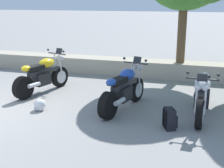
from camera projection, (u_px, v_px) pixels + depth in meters
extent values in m
cube|color=#A89E89|center=(62.00, 63.00, 11.55)|extent=(36.00, 0.80, 0.55)
cylinder|color=black|center=(60.00, 77.00, 9.35)|extent=(0.30, 0.63, 0.62)
cylinder|color=black|center=(23.00, 88.00, 8.18)|extent=(0.34, 0.65, 0.62)
cylinder|color=silver|center=(60.00, 77.00, 9.35)|extent=(0.26, 0.41, 0.38)
cube|color=black|center=(41.00, 79.00, 8.69)|extent=(0.44, 0.55, 0.34)
cube|color=#2D2D30|center=(43.00, 71.00, 8.72)|extent=(0.43, 1.10, 0.12)
ellipsoid|color=yellow|center=(47.00, 63.00, 8.78)|extent=(0.47, 0.59, 0.26)
cube|color=black|center=(34.00, 68.00, 8.41)|extent=(0.40, 0.61, 0.12)
ellipsoid|color=yellow|center=(26.00, 69.00, 8.16)|extent=(0.29, 0.33, 0.16)
cylinder|color=#2D2D30|center=(57.00, 54.00, 9.09)|extent=(0.65, 0.21, 0.04)
sphere|color=silver|center=(58.00, 57.00, 9.28)|extent=(0.13, 0.13, 0.13)
sphere|color=silver|center=(62.00, 58.00, 9.20)|extent=(0.13, 0.13, 0.13)
cube|color=#26282D|center=(59.00, 51.00, 9.15)|extent=(0.22, 0.15, 0.18)
cylinder|color=silver|center=(34.00, 85.00, 8.27)|extent=(0.21, 0.40, 0.11)
cylinder|color=silver|center=(56.00, 65.00, 9.26)|extent=(0.09, 0.17, 0.73)
cylinder|color=silver|center=(61.00, 66.00, 9.17)|extent=(0.09, 0.17, 0.73)
sphere|color=#2D2D30|center=(48.00, 50.00, 9.18)|extent=(0.07, 0.07, 0.07)
sphere|color=#2D2D30|center=(63.00, 51.00, 8.87)|extent=(0.07, 0.07, 0.07)
cylinder|color=black|center=(136.00, 90.00, 8.03)|extent=(0.28, 0.64, 0.62)
cylinder|color=black|center=(108.00, 106.00, 6.83)|extent=(0.32, 0.64, 0.62)
cylinder|color=silver|center=(136.00, 90.00, 8.03)|extent=(0.24, 0.41, 0.38)
cube|color=black|center=(122.00, 93.00, 7.36)|extent=(0.42, 0.54, 0.34)
cube|color=#2D2D30|center=(124.00, 84.00, 7.39)|extent=(0.39, 1.10, 0.12)
ellipsoid|color=#2347A8|center=(127.00, 74.00, 7.45)|extent=(0.45, 0.58, 0.26)
cube|color=black|center=(118.00, 81.00, 7.07)|extent=(0.38, 0.60, 0.12)
ellipsoid|color=#2347A8|center=(111.00, 82.00, 6.81)|extent=(0.28, 0.32, 0.16)
cylinder|color=#2D2D30|center=(135.00, 63.00, 7.77)|extent=(0.65, 0.19, 0.04)
sphere|color=silver|center=(135.00, 67.00, 7.95)|extent=(0.13, 0.13, 0.13)
sphere|color=silver|center=(140.00, 68.00, 7.89)|extent=(0.13, 0.13, 0.13)
cube|color=#26282D|center=(137.00, 60.00, 7.83)|extent=(0.22, 0.14, 0.18)
cylinder|color=silver|center=(120.00, 102.00, 6.94)|extent=(0.19, 0.40, 0.11)
cylinder|color=silver|center=(133.00, 76.00, 7.94)|extent=(0.08, 0.17, 0.73)
cylinder|color=silver|center=(139.00, 77.00, 7.85)|extent=(0.08, 0.17, 0.73)
sphere|color=#2D2D30|center=(124.00, 58.00, 7.85)|extent=(0.07, 0.07, 0.07)
sphere|color=#2D2D30|center=(146.00, 61.00, 7.56)|extent=(0.07, 0.07, 0.07)
cylinder|color=black|center=(199.00, 114.00, 6.33)|extent=(0.16, 0.63, 0.62)
cylinder|color=black|center=(203.00, 94.00, 7.65)|extent=(0.20, 0.63, 0.62)
cylinder|color=silver|center=(199.00, 114.00, 6.33)|extent=(0.17, 0.39, 0.38)
cube|color=black|center=(202.00, 98.00, 7.01)|extent=(0.34, 0.49, 0.34)
cube|color=#2D2D30|center=(202.00, 91.00, 6.86)|extent=(0.18, 1.10, 0.12)
ellipsoid|color=white|center=(203.00, 83.00, 6.67)|extent=(0.36, 0.53, 0.26)
cube|color=black|center=(204.00, 81.00, 7.12)|extent=(0.28, 0.57, 0.12)
ellipsoid|color=white|center=(205.00, 76.00, 7.38)|extent=(0.23, 0.29, 0.16)
cylinder|color=#2D2D30|center=(202.00, 79.00, 6.21)|extent=(0.66, 0.06, 0.04)
sphere|color=silver|center=(205.00, 88.00, 6.10)|extent=(0.13, 0.13, 0.13)
sphere|color=silver|center=(198.00, 87.00, 6.15)|extent=(0.13, 0.13, 0.13)
cube|color=#26282D|center=(202.00, 77.00, 6.11)|extent=(0.20, 0.10, 0.18)
cylinder|color=silver|center=(196.00, 94.00, 7.46)|extent=(0.12, 0.38, 0.11)
cylinder|color=silver|center=(205.00, 97.00, 6.25)|extent=(0.05, 0.17, 0.73)
cylinder|color=silver|center=(196.00, 96.00, 6.30)|extent=(0.05, 0.17, 0.73)
sphere|color=#2D2D30|center=(218.00, 75.00, 6.13)|extent=(0.07, 0.07, 0.07)
sphere|color=#2D2D30|center=(188.00, 73.00, 6.32)|extent=(0.07, 0.07, 0.07)
cube|color=black|center=(169.00, 119.00, 6.31)|extent=(0.29, 0.35, 0.44)
cube|color=black|center=(175.00, 120.00, 6.34)|extent=(0.14, 0.24, 0.24)
ellipsoid|color=black|center=(170.00, 109.00, 6.26)|extent=(0.27, 0.33, 0.08)
cube|color=black|center=(163.00, 117.00, 6.37)|extent=(0.05, 0.06, 0.37)
cube|color=black|center=(166.00, 120.00, 6.21)|extent=(0.05, 0.06, 0.37)
sphere|color=silver|center=(40.00, 104.00, 7.40)|extent=(0.28, 0.28, 0.28)
ellipsoid|color=black|center=(38.00, 105.00, 7.33)|extent=(0.23, 0.06, 0.12)
cube|color=silver|center=(38.00, 108.00, 7.35)|extent=(0.20, 0.08, 0.08)
cylinder|color=brown|center=(182.00, 32.00, 9.97)|extent=(0.28, 0.28, 2.03)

